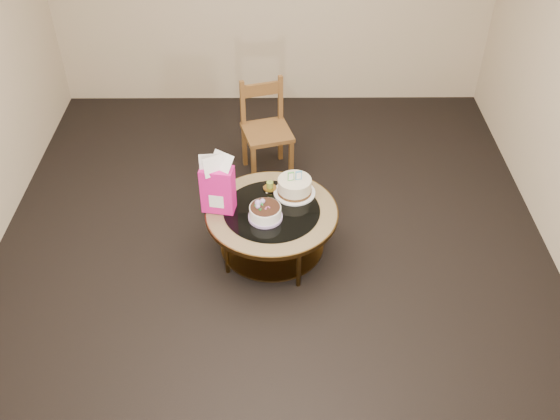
{
  "coord_description": "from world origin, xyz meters",
  "views": [
    {
      "loc": [
        0.04,
        -3.64,
        3.51
      ],
      "look_at": [
        0.06,
        0.02,
        0.44
      ],
      "focal_mm": 40.0,
      "sensor_mm": 36.0,
      "label": 1
    }
  ],
  "objects_px": {
    "coffee_table": "(272,218)",
    "gift_bag": "(217,184)",
    "decorated_cake": "(265,213)",
    "cream_cake": "(295,187)",
    "dining_chair": "(266,129)"
  },
  "relations": [
    {
      "from": "coffee_table",
      "to": "dining_chair",
      "type": "xyz_separation_m",
      "value": [
        -0.06,
        1.15,
        0.07
      ]
    },
    {
      "from": "coffee_table",
      "to": "gift_bag",
      "type": "relative_size",
      "value": 2.1
    },
    {
      "from": "gift_bag",
      "to": "dining_chair",
      "type": "xyz_separation_m",
      "value": [
        0.34,
        1.13,
        -0.25
      ]
    },
    {
      "from": "decorated_cake",
      "to": "cream_cake",
      "type": "xyz_separation_m",
      "value": [
        0.23,
        0.3,
        0.02
      ]
    },
    {
      "from": "decorated_cake",
      "to": "cream_cake",
      "type": "height_order",
      "value": "cream_cake"
    },
    {
      "from": "coffee_table",
      "to": "gift_bag",
      "type": "xyz_separation_m",
      "value": [
        -0.4,
        0.02,
        0.32
      ]
    },
    {
      "from": "coffee_table",
      "to": "decorated_cake",
      "type": "bearing_deg",
      "value": -118.44
    },
    {
      "from": "decorated_cake",
      "to": "dining_chair",
      "type": "xyz_separation_m",
      "value": [
        -0.01,
        1.24,
        -0.06
      ]
    },
    {
      "from": "cream_cake",
      "to": "gift_bag",
      "type": "distance_m",
      "value": 0.63
    },
    {
      "from": "coffee_table",
      "to": "decorated_cake",
      "type": "distance_m",
      "value": 0.16
    },
    {
      "from": "gift_bag",
      "to": "dining_chair",
      "type": "distance_m",
      "value": 1.21
    },
    {
      "from": "coffee_table",
      "to": "dining_chair",
      "type": "distance_m",
      "value": 1.15
    },
    {
      "from": "coffee_table",
      "to": "gift_bag",
      "type": "height_order",
      "value": "gift_bag"
    },
    {
      "from": "coffee_table",
      "to": "cream_cake",
      "type": "relative_size",
      "value": 3.1
    },
    {
      "from": "coffee_table",
      "to": "cream_cake",
      "type": "height_order",
      "value": "cream_cake"
    }
  ]
}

